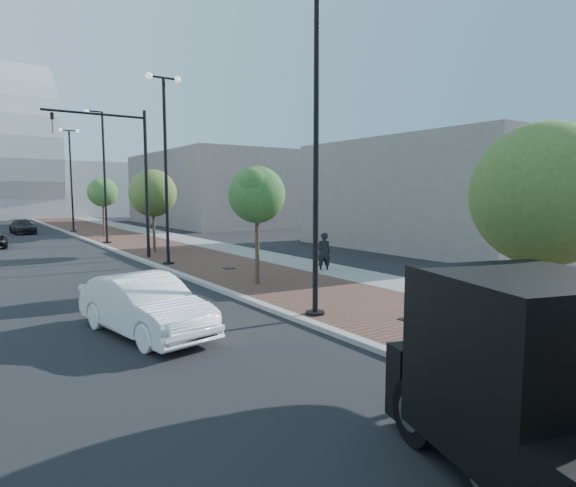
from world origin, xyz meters
TOP-DOWN VIEW (x-y plane):
  - sidewalk at (3.50, 40.00)m, footprint 7.00×140.00m
  - concrete_strip at (6.20, 40.00)m, footprint 2.40×140.00m
  - curb at (0.00, 40.00)m, footprint 0.30×140.00m
  - white_sedan at (-4.02, 11.19)m, footprint 2.44×4.86m
  - dark_car_far at (-3.32, 47.52)m, footprint 1.98×4.33m
  - pedestrian at (5.81, 16.16)m, footprint 0.79×0.66m
  - streetlight_1 at (0.49, 10.00)m, footprint 1.44×0.56m
  - streetlight_2 at (0.60, 22.00)m, footprint 1.72×0.56m
  - streetlight_3 at (0.49, 34.00)m, footprint 1.44×0.56m
  - streetlight_4 at (0.60, 46.00)m, footprint 1.72×0.56m
  - traffic_mast at (-0.30, 25.00)m, footprint 5.09×0.20m
  - tree_0 at (1.65, 4.02)m, footprint 2.81×2.81m
  - tree_1 at (1.65, 15.02)m, footprint 2.26×2.18m
  - tree_2 at (1.65, 27.02)m, footprint 2.78×2.78m
  - tree_3 at (1.65, 39.02)m, footprint 2.36×2.30m
  - convention_center at (-2.00, 85.00)m, footprint 50.00×30.00m
  - commercial_block_ne at (16.00, 50.00)m, footprint 12.00×22.00m
  - commercial_block_e at (18.00, 20.00)m, footprint 10.00×16.00m
  - utility_cover_1 at (2.40, 8.00)m, footprint 0.50×0.50m
  - utility_cover_2 at (2.40, 19.00)m, footprint 0.50×0.50m

SIDE VIEW (x-z plane):
  - sidewalk at x=3.50m, z-range 0.00..0.12m
  - concrete_strip at x=6.20m, z-range 0.00..0.13m
  - curb at x=0.00m, z-range 0.00..0.14m
  - utility_cover_1 at x=2.40m, z-range 0.12..0.14m
  - utility_cover_2 at x=2.40m, z-range 0.12..0.14m
  - dark_car_far at x=-3.32m, z-range 0.00..1.23m
  - white_sedan at x=-4.02m, z-range 0.00..1.53m
  - pedestrian at x=5.81m, z-range 0.00..1.84m
  - commercial_block_e at x=18.00m, z-range 0.00..7.00m
  - tree_1 at x=1.65m, z-range 1.23..5.91m
  - tree_2 at x=1.65m, z-range 1.10..6.10m
  - tree_0 at x=1.65m, z-range 1.10..6.15m
  - tree_3 at x=1.65m, z-range 1.25..6.07m
  - commercial_block_ne at x=16.00m, z-range 0.00..8.00m
  - streetlight_1 at x=0.49m, z-range -0.26..8.95m
  - streetlight_3 at x=0.49m, z-range -0.26..8.95m
  - streetlight_2 at x=0.60m, z-range 0.18..9.46m
  - streetlight_4 at x=0.60m, z-range 0.18..9.46m
  - traffic_mast at x=-0.30m, z-range 0.98..8.98m
  - convention_center at x=-2.00m, z-range -19.00..31.00m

